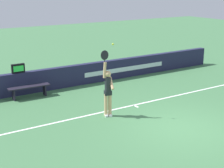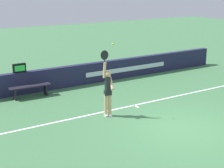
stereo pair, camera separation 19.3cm
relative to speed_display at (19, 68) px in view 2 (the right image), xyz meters
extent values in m
plane|color=#3F7346|center=(3.37, -6.42, -1.17)|extent=(60.00, 60.00, 0.00)
cube|color=white|center=(3.37, -3.75, -1.17)|extent=(11.84, 0.10, 0.00)
cube|color=white|center=(3.37, -3.90, -1.17)|extent=(0.10, 0.30, 0.00)
cube|color=#1F2040|center=(3.37, 0.00, -0.68)|extent=(15.48, 0.29, 0.98)
cube|color=silver|center=(5.48, -0.15, -0.72)|extent=(4.74, 0.01, 0.22)
cube|color=black|center=(0.00, 0.00, 0.00)|extent=(0.56, 0.12, 0.39)
cube|color=#33E54C|center=(0.00, -0.06, 0.00)|extent=(0.44, 0.01, 0.24)
cylinder|color=tan|center=(1.97, -4.20, -0.75)|extent=(0.12, 0.12, 0.84)
cylinder|color=tan|center=(1.82, -4.15, -0.75)|extent=(0.12, 0.12, 0.84)
cube|color=white|center=(1.96, -4.22, -1.14)|extent=(0.16, 0.26, 0.07)
cube|color=white|center=(1.82, -4.17, -1.14)|extent=(0.16, 0.26, 0.07)
cylinder|color=black|center=(1.89, -4.18, -0.03)|extent=(0.22, 0.22, 0.60)
cube|color=black|center=(1.89, -4.18, -0.29)|extent=(0.30, 0.27, 0.16)
sphere|color=tan|center=(1.89, -4.18, 0.41)|extent=(0.23, 0.23, 0.23)
cylinder|color=tan|center=(1.79, -4.14, 0.55)|extent=(0.16, 0.13, 0.57)
cylinder|color=tan|center=(1.99, -4.26, 0.07)|extent=(0.22, 0.45, 0.42)
ellipsoid|color=black|center=(1.79, -4.14, 1.08)|extent=(0.28, 0.11, 0.35)
cylinder|color=black|center=(1.79, -4.14, 0.89)|extent=(0.03, 0.03, 0.18)
sphere|color=#C9DF32|center=(2.01, -4.33, 1.47)|extent=(0.07, 0.07, 0.07)
cube|color=black|center=(0.22, -0.61, -0.69)|extent=(1.76, 0.42, 0.05)
cube|color=black|center=(-0.45, -0.59, -0.93)|extent=(0.07, 0.32, 0.48)
cube|color=black|center=(0.88, -0.64, -0.93)|extent=(0.07, 0.32, 0.48)
camera|label=1|loc=(-4.34, -14.21, 3.46)|focal=55.61mm
camera|label=2|loc=(-4.17, -14.31, 3.46)|focal=55.61mm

